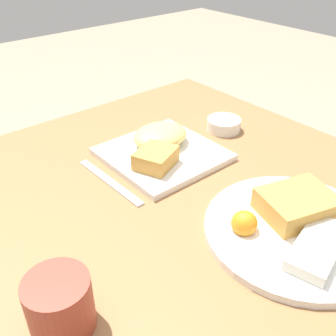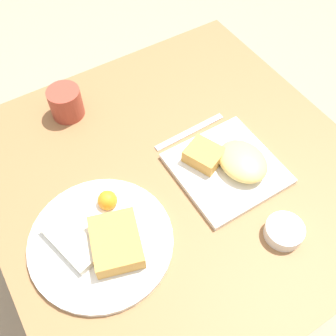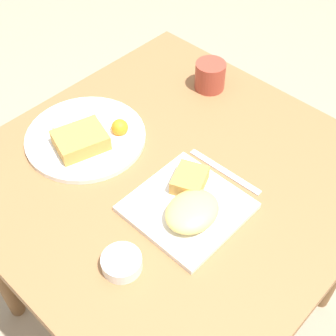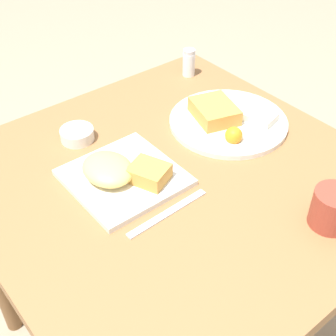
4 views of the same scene
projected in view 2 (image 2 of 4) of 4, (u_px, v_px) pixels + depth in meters
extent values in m
plane|color=gray|center=(173.00, 275.00, 1.53)|extent=(8.00, 8.00, 0.00)
cube|color=olive|center=(177.00, 176.00, 0.96)|extent=(0.88, 0.88, 0.04)
cylinder|color=brown|center=(204.00, 116.00, 1.55)|extent=(0.05, 0.05, 0.68)
cylinder|color=brown|center=(20.00, 204.00, 1.33)|extent=(0.05, 0.05, 0.68)
cube|color=white|center=(226.00, 168.00, 0.94)|extent=(0.24, 0.24, 0.01)
ellipsoid|color=#EFCC6B|center=(243.00, 161.00, 0.92)|extent=(0.13, 0.11, 0.04)
cube|color=gold|center=(204.00, 155.00, 0.93)|extent=(0.10, 0.10, 0.04)
cylinder|color=white|center=(101.00, 241.00, 0.83)|extent=(0.31, 0.31, 0.01)
cube|color=gold|center=(116.00, 242.00, 0.80)|extent=(0.15, 0.13, 0.04)
cube|color=beige|center=(72.00, 242.00, 0.81)|extent=(0.15, 0.09, 0.02)
sphere|color=orange|center=(108.00, 201.00, 0.87)|extent=(0.04, 0.04, 0.04)
cylinder|color=white|center=(284.00, 231.00, 0.84)|extent=(0.08, 0.08, 0.03)
cylinder|color=beige|center=(286.00, 229.00, 0.83)|extent=(0.07, 0.07, 0.00)
cube|color=silver|center=(190.00, 132.00, 1.01)|extent=(0.02, 0.21, 0.00)
cylinder|color=#9E3D2D|center=(66.00, 103.00, 1.02)|extent=(0.09, 0.09, 0.08)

